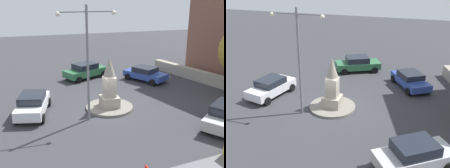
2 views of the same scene
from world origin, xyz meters
TOP-DOWN VIEW (x-y plane):
  - ground_plane at (0.00, 0.00)m, footprint 80.00×80.00m
  - traffic_island at (0.00, 0.00)m, footprint 3.45×3.45m
  - monument at (0.00, 0.00)m, footprint 1.29×1.29m
  - streetlamp at (1.84, 1.42)m, footprint 3.72×0.28m
  - car_blue_passing at (-5.27, -5.61)m, footprint 3.72×4.47m
  - car_white_waiting at (5.41, -0.53)m, footprint 2.73×4.52m
  - car_green_parked_left at (0.06, -8.20)m, footprint 4.71×3.58m
  - stone_boundary_wall at (-10.39, -3.35)m, footprint 4.66×12.58m

SIDE VIEW (x-z plane):
  - ground_plane at x=0.00m, z-range 0.00..0.00m
  - traffic_island at x=0.00m, z-range 0.00..0.17m
  - stone_boundary_wall at x=-10.39m, z-range 0.00..1.05m
  - car_blue_passing at x=-5.27m, z-range 0.04..1.42m
  - car_green_parked_left at x=0.06m, z-range 0.03..1.54m
  - car_white_waiting at x=5.41m, z-range 0.03..1.54m
  - monument at x=0.00m, z-range -0.06..3.65m
  - streetlamp at x=1.84m, z-range 0.83..8.32m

